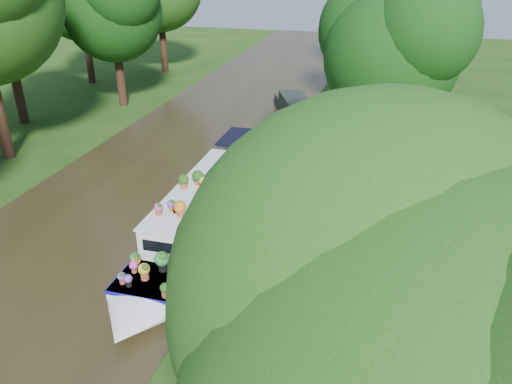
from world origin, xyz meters
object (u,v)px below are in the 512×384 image
object	(u,v)px
pedestrian_pink	(348,74)
pedestrian_dark	(347,82)
second_boat	(295,109)
sandwich_board	(238,365)
plant_boat	(204,211)

from	to	relation	value
pedestrian_pink	pedestrian_dark	size ratio (longest dim) A/B	1.16
second_boat	pedestrian_dark	xyz separation A→B (m)	(2.51, 6.67, 0.32)
second_boat	sandwich_board	bearing A→B (deg)	-105.06
second_boat	pedestrian_dark	distance (m)	7.13
second_boat	pedestrian_dark	size ratio (longest dim) A/B	4.38
plant_boat	pedestrian_dark	distance (m)	21.67
pedestrian_dark	pedestrian_pink	bearing A→B (deg)	80.34
plant_boat	second_boat	distance (m)	14.80
sandwich_board	pedestrian_pink	world-z (taller)	pedestrian_pink
sandwich_board	pedestrian_dark	xyz separation A→B (m)	(-0.35, 28.09, 0.33)
plant_boat	pedestrian_pink	bearing A→B (deg)	82.95
plant_boat	sandwich_board	size ratio (longest dim) A/B	12.61
plant_boat	sandwich_board	bearing A→B (deg)	-63.15
plant_boat	second_boat	xyz separation A→B (m)	(0.50, 14.79, -0.33)
sandwich_board	pedestrian_dark	world-z (taller)	pedestrian_dark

